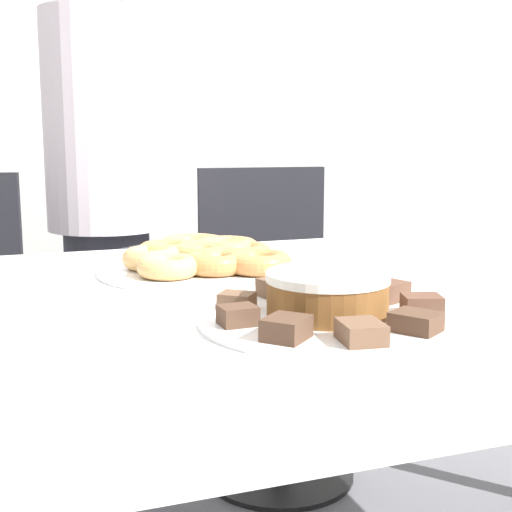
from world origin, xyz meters
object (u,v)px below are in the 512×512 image
(office_chair_right, at_px, (275,329))
(frosted_cake, at_px, (327,294))
(person_standing, at_px, (106,209))
(plate_cake, at_px, (327,319))
(plate_donuts, at_px, (204,269))

(office_chair_right, relative_size, frosted_cake, 5.45)
(person_standing, height_order, office_chair_right, person_standing)
(frosted_cake, bearing_deg, plate_cake, 180.00)
(person_standing, xyz_separation_m, frosted_cake, (0.13, -1.17, -0.00))
(plate_donuts, bearing_deg, plate_cake, -81.86)
(plate_cake, bearing_deg, person_standing, 96.21)
(person_standing, distance_m, frosted_cake, 1.18)
(plate_cake, bearing_deg, office_chair_right, 72.16)
(plate_cake, height_order, frosted_cake, frosted_cake)
(plate_cake, height_order, plate_donuts, same)
(plate_cake, bearing_deg, plate_donuts, 98.14)
(person_standing, distance_m, office_chair_right, 0.60)
(plate_donuts, xyz_separation_m, frosted_cake, (0.06, -0.40, 0.03))
(office_chair_right, height_order, plate_donuts, office_chair_right)
(plate_donuts, relative_size, frosted_cake, 2.35)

